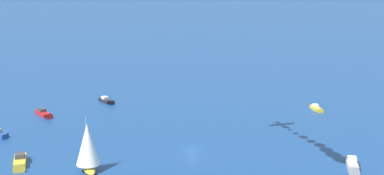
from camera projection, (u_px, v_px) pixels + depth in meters
ground_plane at (192, 150)px, 154.74m from camera, size 2000.00×2000.00×0.00m
motorboat_near_centre at (44, 114)px, 186.47m from camera, size 8.03×8.09×2.63m
motorboat_far_port at (107, 101)px, 203.32m from camera, size 7.17×7.22×2.35m
sailboat_far_stbd at (88, 147)px, 138.24m from camera, size 7.59×9.86×12.65m
motorboat_inshore at (20, 163)px, 142.79m from camera, size 6.59×10.75×3.05m
motorboat_trailing at (317, 109)px, 193.30m from camera, size 4.34×7.65×2.16m
motorboat_mid_cluster at (353, 166)px, 140.83m from camera, size 2.65×9.69×2.80m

